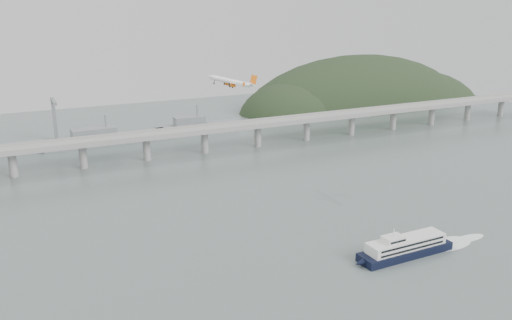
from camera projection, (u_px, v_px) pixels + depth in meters
ground at (301, 254)px, 281.25m from camera, size 900.00×900.00×0.00m
bridge at (180, 135)px, 448.81m from camera, size 800.00×22.00×23.90m
headland at (366, 117)px, 690.35m from camera, size 365.00×155.00×156.00m
ferry at (405, 247)px, 278.67m from camera, size 88.03×16.10×16.61m
airliner at (232, 82)px, 343.36m from camera, size 34.53×31.10×11.35m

